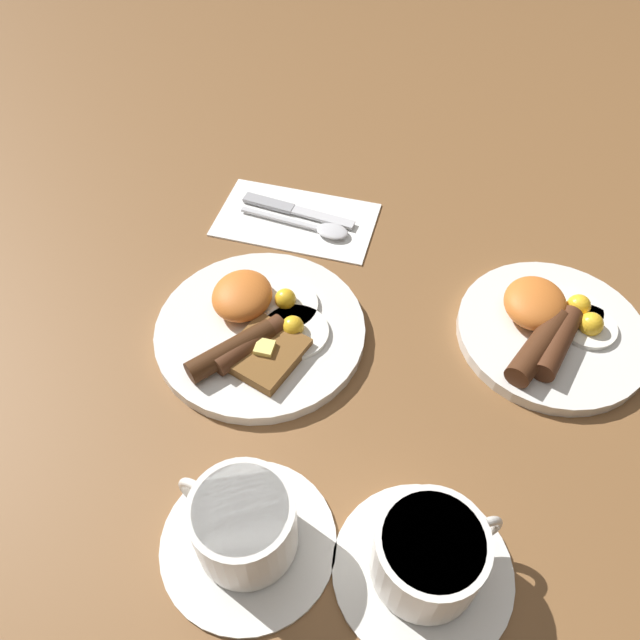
% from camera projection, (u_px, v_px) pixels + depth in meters
% --- Properties ---
extents(ground_plane, '(3.00, 3.00, 0.00)m').
position_uv_depth(ground_plane, '(261.00, 335.00, 0.73)').
color(ground_plane, brown).
extents(breakfast_plate_near, '(0.24, 0.24, 0.05)m').
position_uv_depth(breakfast_plate_near, '(259.00, 328.00, 0.71)').
color(breakfast_plate_near, silver).
rests_on(breakfast_plate_near, ground_plane).
extents(breakfast_plate_far, '(0.22, 0.22, 0.05)m').
position_uv_depth(breakfast_plate_far, '(550.00, 328.00, 0.71)').
color(breakfast_plate_far, silver).
rests_on(breakfast_plate_far, ground_plane).
extents(teacup_near, '(0.16, 0.16, 0.08)m').
position_uv_depth(teacup_near, '(244.00, 528.00, 0.54)').
color(teacup_near, silver).
rests_on(teacup_near, ground_plane).
extents(teacup_far, '(0.16, 0.16, 0.08)m').
position_uv_depth(teacup_far, '(428.00, 558.00, 0.53)').
color(teacup_far, silver).
rests_on(teacup_far, ground_plane).
extents(napkin, '(0.13, 0.22, 0.01)m').
position_uv_depth(napkin, '(296.00, 219.00, 0.85)').
color(napkin, white).
rests_on(napkin, ground_plane).
extents(knife, '(0.04, 0.16, 0.01)m').
position_uv_depth(knife, '(292.00, 209.00, 0.86)').
color(knife, silver).
rests_on(knife, napkin).
extents(spoon, '(0.04, 0.15, 0.01)m').
position_uv_depth(spoon, '(320.00, 228.00, 0.83)').
color(spoon, silver).
rests_on(spoon, napkin).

